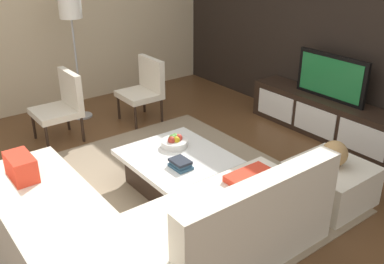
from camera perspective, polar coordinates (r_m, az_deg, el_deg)
ground_plane at (r=4.42m, az=-2.24°, el=-8.31°), size 14.00×14.00×0.00m
feature_wall_back at (r=5.78m, az=20.55°, el=13.19°), size 6.40×0.12×2.80m
side_wall_left at (r=6.74m, az=-17.48°, el=15.07°), size 0.12×5.20×2.80m
area_rug at (r=4.49m, az=-2.99°, el=-7.70°), size 3.02×2.73×0.01m
media_console at (r=5.85m, az=17.24°, el=1.94°), size 2.18×0.46×0.50m
television at (r=5.68m, az=17.93°, el=6.92°), size 0.99×0.06×0.57m
sectional_couch at (r=3.55m, az=-8.84°, el=-12.43°), size 2.31×2.40×0.82m
coffee_table at (r=4.44m, az=-1.98°, el=-5.15°), size 1.05×0.94×0.38m
accent_chair_near at (r=5.64m, az=-16.77°, el=3.73°), size 0.55×0.54×0.87m
floor_lamp at (r=6.05m, az=-15.72°, el=14.64°), size 0.30×0.30×1.72m
ottoman at (r=4.44m, az=17.76°, el=-6.47°), size 0.70×0.70×0.40m
fruit_bowl at (r=4.51m, az=-2.30°, el=-1.28°), size 0.28×0.28×0.13m
accent_chair_far at (r=6.04m, az=-6.27°, el=6.08°), size 0.55×0.50×0.87m
decorative_ball at (r=4.28m, az=18.31°, el=-2.73°), size 0.25×0.25×0.25m
book_stack at (r=4.12m, az=-1.54°, el=-4.24°), size 0.22×0.16×0.08m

